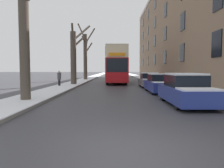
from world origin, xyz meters
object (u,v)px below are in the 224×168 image
object	(u,v)px
bare_tree_left_2	(85,55)
parked_car_0	(186,90)
double_decker_bus	(116,63)
parked_car_2	(149,80)
pedestrian_left_sidewalk	(59,78)
bare_tree_left_1	(74,55)
bare_tree_left_0	(25,30)
parked_car_1	(161,84)

from	to	relation	value
bare_tree_left_2	parked_car_0	world-z (taller)	bare_tree_left_2
double_decker_bus	parked_car_2	bearing A→B (deg)	-64.37
parked_car_0	parked_car_2	world-z (taller)	parked_car_0
parked_car_0	pedestrian_left_sidewalk	bearing A→B (deg)	129.82
bare_tree_left_1	pedestrian_left_sidewalk	distance (m)	3.66
parked_car_0	pedestrian_left_sidewalk	world-z (taller)	pedestrian_left_sidewalk
bare_tree_left_0	parked_car_1	distance (m)	10.04
bare_tree_left_1	parked_car_2	size ratio (longest dim) A/B	1.74
double_decker_bus	parked_car_0	bearing A→B (deg)	-79.72
parked_car_2	bare_tree_left_0	bearing A→B (deg)	-128.60
pedestrian_left_sidewalk	bare_tree_left_0	bearing A→B (deg)	-28.73
bare_tree_left_0	pedestrian_left_sidewalk	bearing A→B (deg)	94.30
parked_car_0	parked_car_2	size ratio (longest dim) A/B	1.14
bare_tree_left_2	pedestrian_left_sidewalk	size ratio (longest dim) A/B	5.46
bare_tree_left_2	bare_tree_left_1	bearing A→B (deg)	-88.95
parked_car_0	pedestrian_left_sidewalk	size ratio (longest dim) A/B	2.76
bare_tree_left_2	double_decker_bus	distance (m)	8.65
double_decker_bus	parked_car_2	world-z (taller)	double_decker_bus
bare_tree_left_1	bare_tree_left_2	world-z (taller)	bare_tree_left_2
parked_car_1	pedestrian_left_sidewalk	world-z (taller)	pedestrian_left_sidewalk
bare_tree_left_1	parked_car_0	size ratio (longest dim) A/B	1.53
parked_car_0	pedestrian_left_sidewalk	xyz separation A→B (m)	(-8.86, 10.63, 0.19)
parked_car_0	bare_tree_left_0	bearing A→B (deg)	174.66
bare_tree_left_2	parked_car_1	bearing A→B (deg)	-66.77
bare_tree_left_1	pedestrian_left_sidewalk	xyz separation A→B (m)	(-1.02, -2.59, -2.37)
parked_car_1	bare_tree_left_0	bearing A→B (deg)	-148.38
bare_tree_left_1	parked_car_2	world-z (taller)	bare_tree_left_1
double_decker_bus	parked_car_2	xyz separation A→B (m)	(3.19, -6.64, -1.85)
bare_tree_left_1	bare_tree_left_2	size ratio (longest dim) A/B	0.77
double_decker_bus	pedestrian_left_sidewalk	xyz separation A→B (m)	(-5.68, -6.94, -1.62)
bare_tree_left_0	double_decker_bus	size ratio (longest dim) A/B	0.76
bare_tree_left_0	parked_car_2	xyz separation A→B (m)	(8.12, 10.18, -3.12)
parked_car_1	parked_car_2	size ratio (longest dim) A/B	1.13
bare_tree_left_0	bare_tree_left_2	bearing A→B (deg)	89.84
double_decker_bus	parked_car_2	size ratio (longest dim) A/B	2.69
bare_tree_left_2	parked_car_0	bearing A→B (deg)	-71.82
bare_tree_left_1	double_decker_bus	xyz separation A→B (m)	(4.66, 4.35, -0.75)
bare_tree_left_2	parked_car_2	bearing A→B (deg)	-59.35
bare_tree_left_0	parked_car_0	world-z (taller)	bare_tree_left_0
bare_tree_left_1	parked_car_1	xyz separation A→B (m)	(7.85, -7.47, -2.61)
bare_tree_left_0	parked_car_2	distance (m)	13.39
bare_tree_left_0	parked_car_0	distance (m)	8.72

